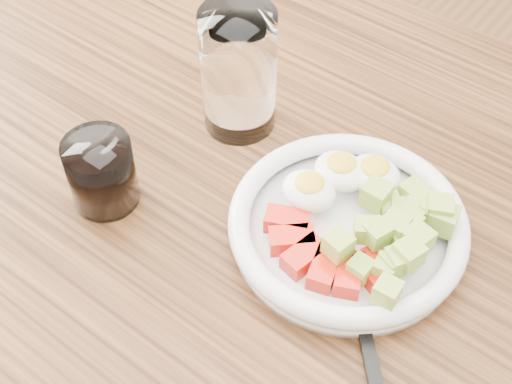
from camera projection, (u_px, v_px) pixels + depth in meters
dining_table at (258, 272)px, 0.85m from camera, size 1.50×0.90×0.77m
bowl at (351, 223)px, 0.74m from camera, size 0.25×0.25×0.06m
fork at (375, 381)px, 0.64m from camera, size 0.14×0.15×0.01m
water_glass at (239, 72)px, 0.81m from camera, size 0.09×0.09×0.15m
coffee_glass at (102, 173)px, 0.76m from camera, size 0.07×0.07×0.08m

